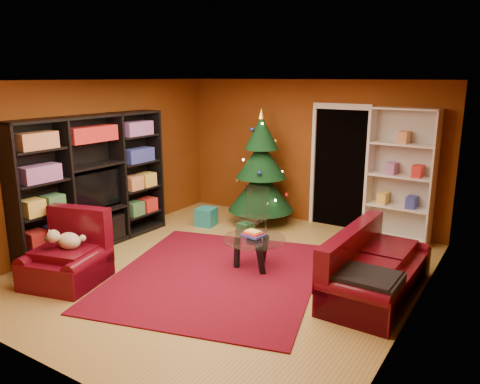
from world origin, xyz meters
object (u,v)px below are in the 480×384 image
Objects in this scene: gift_box_green at (246,229)px; white_bookshelf at (401,176)px; sofa at (378,264)px; gift_box_red at (253,217)px; armchair at (65,255)px; rug at (216,275)px; dog at (69,241)px; media_unit at (93,183)px; christmas_tree at (261,168)px; coffee_table at (254,253)px; gift_box_teal at (206,217)px; acrylic_chair at (251,219)px.

white_bookshelf is (2.21, 1.18, 0.97)m from gift_box_green.
gift_box_green is 2.74m from sofa.
gift_box_red is 3.63m from armchair.
rug is at bearing 107.69° from sofa.
dog reaches higher than rug.
media_unit is at bearing 107.60° from armchair.
white_bookshelf is at bearing 9.29° from sofa.
white_bookshelf is (2.47, 0.49, 0.97)m from gift_box_red.
media_unit is 1.27× the size of christmas_tree.
sofa is (2.80, -1.69, 0.30)m from gift_box_red.
sofa is at bearing 3.76° from coffee_table.
gift_box_red is 3.28m from sofa.
media_unit is 8.32× the size of gift_box_teal.
sofa is at bearing -31.23° from gift_box_red.
rug is 2.43m from gift_box_red.
rug is at bearing 3.13° from media_unit.
christmas_tree is 2.39m from white_bookshelf.
white_bookshelf is at bearing 37.23° from media_unit.
armchair is (-0.10, -2.96, 0.22)m from gift_box_teal.
armchair is (-0.76, -3.54, 0.27)m from gift_box_red.
gift_box_green is at bearing -7.07° from gift_box_teal.
rug is 9.49× the size of gift_box_teal.
christmas_tree is at bearing 29.73° from gift_box_red.
armchair is 2.46× the size of dog.
coffee_table is at bearing 28.41° from armchair.
acrylic_chair reaches higher than armchair.
rug is 1.99m from dog.
gift_box_teal is at bearing 73.95° from dog.
white_bookshelf reaches higher than rug.
gift_box_teal is 0.39× the size of acrylic_chair.
dog is (-0.84, -3.54, -0.46)m from christmas_tree.
rug is 2.66m from christmas_tree.
dog is at bearing -91.28° from gift_box_teal.
sofa is at bearing 16.76° from rug.
coffee_table is at bearing -118.29° from white_bookshelf.
coffee_table is at bearing 27.94° from dog.
white_bookshelf reaches higher than sofa.
gift_box_teal is 3.43m from white_bookshelf.
coffee_table is (1.74, -1.23, 0.07)m from gift_box_teal.
dog is (-3.19, -3.96, -0.51)m from white_bookshelf.
white_bookshelf is 5.21m from armchair.
gift_box_teal is 0.17× the size of sofa.
armchair is (-3.23, -4.02, -0.70)m from white_bookshelf.
acrylic_chair is (-1.95, -1.45, -0.67)m from white_bookshelf.
gift_box_teal is at bearing 66.30° from media_unit.
gift_box_green is 0.74m from gift_box_red.
white_bookshelf reaches higher than gift_box_green.
gift_box_red is (-0.26, 0.69, -0.00)m from gift_box_green.
sofa reaches higher than coffee_table.
acrylic_chair reaches higher than gift_box_red.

